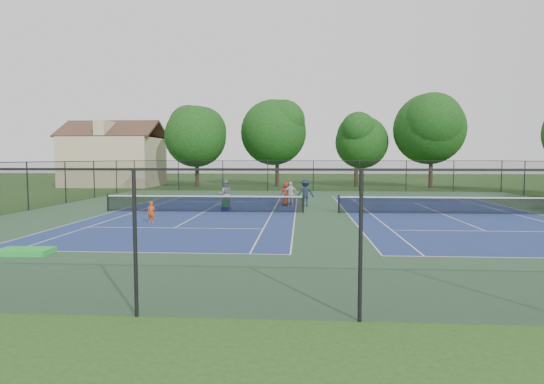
# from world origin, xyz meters

# --- Properties ---
(ground) EXTENTS (140.00, 140.00, 0.00)m
(ground) POSITION_xyz_m (0.00, 0.00, 0.00)
(ground) COLOR #234716
(ground) RESTS_ON ground
(court_pad) EXTENTS (36.00, 36.00, 0.01)m
(court_pad) POSITION_xyz_m (0.00, 0.00, 0.00)
(court_pad) COLOR #2A4B2F
(court_pad) RESTS_ON ground
(tennis_court_left) EXTENTS (12.00, 23.83, 1.07)m
(tennis_court_left) POSITION_xyz_m (-7.00, 0.00, 0.10)
(tennis_court_left) COLOR navy
(tennis_court_left) RESTS_ON ground
(tennis_court_right) EXTENTS (12.00, 23.83, 1.07)m
(tennis_court_right) POSITION_xyz_m (7.00, 0.00, 0.10)
(tennis_court_right) COLOR navy
(tennis_court_right) RESTS_ON ground
(perimeter_fence) EXTENTS (36.08, 36.08, 3.02)m
(perimeter_fence) POSITION_xyz_m (0.00, 0.00, 1.60)
(perimeter_fence) COLOR black
(perimeter_fence) RESTS_ON ground
(tree_back_a) EXTENTS (6.80, 6.80, 9.15)m
(tree_back_a) POSITION_xyz_m (-13.00, 24.00, 6.04)
(tree_back_a) COLOR #2D2116
(tree_back_a) RESTS_ON ground
(tree_back_b) EXTENTS (7.60, 7.60, 10.03)m
(tree_back_b) POSITION_xyz_m (-4.00, 26.00, 6.60)
(tree_back_b) COLOR #2D2116
(tree_back_b) RESTS_ON ground
(tree_back_c) EXTENTS (6.00, 6.00, 8.40)m
(tree_back_c) POSITION_xyz_m (5.00, 25.00, 5.48)
(tree_back_c) COLOR #2D2116
(tree_back_c) RESTS_ON ground
(tree_back_d) EXTENTS (7.80, 7.80, 10.37)m
(tree_back_d) POSITION_xyz_m (13.00, 24.00, 6.82)
(tree_back_d) COLOR #2D2116
(tree_back_d) RESTS_ON ground
(clapboard_house) EXTENTS (10.80, 8.10, 7.65)m
(clapboard_house) POSITION_xyz_m (-23.00, 25.00, 3.09)
(clapboard_house) COLOR tan
(clapboard_house) RESTS_ON ground
(child_player) EXTENTS (0.42, 0.30, 1.08)m
(child_player) POSITION_xyz_m (-8.63, -4.79, 0.54)
(child_player) COLOR #F55810
(child_player) RESTS_ON ground
(instructor) EXTENTS (1.08, 0.96, 1.87)m
(instructor) POSITION_xyz_m (-6.01, 1.61, 0.93)
(instructor) COLOR gray
(instructor) RESTS_ON ground
(bystander_a) EXTENTS (1.01, 0.49, 1.67)m
(bystander_a) POSITION_xyz_m (-1.88, 3.67, 0.84)
(bystander_a) COLOR silver
(bystander_a) RESTS_ON ground
(bystander_b) EXTENTS (1.28, 0.87, 1.82)m
(bystander_b) POSITION_xyz_m (-0.90, 3.61, 0.91)
(bystander_b) COLOR #192237
(bystander_b) RESTS_ON ground
(bystander_c) EXTENTS (0.94, 0.79, 1.65)m
(bystander_c) POSITION_xyz_m (-2.20, 3.85, 0.82)
(bystander_c) COLOR maroon
(bystander_c) RESTS_ON ground
(ball_crate) EXTENTS (0.47, 0.39, 0.28)m
(ball_crate) POSITION_xyz_m (-5.79, 0.40, 0.14)
(ball_crate) COLOR navy
(ball_crate) RESTS_ON ground
(ball_hopper) EXTENTS (0.36, 0.31, 0.42)m
(ball_hopper) POSITION_xyz_m (-5.79, 0.40, 0.49)
(ball_hopper) COLOR green
(ball_hopper) RESTS_ON ball_crate
(green_tarp) EXTENTS (1.72, 0.97, 0.19)m
(green_tarp) POSITION_xyz_m (-10.40, -12.38, 0.10)
(green_tarp) COLOR green
(green_tarp) RESTS_ON ground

